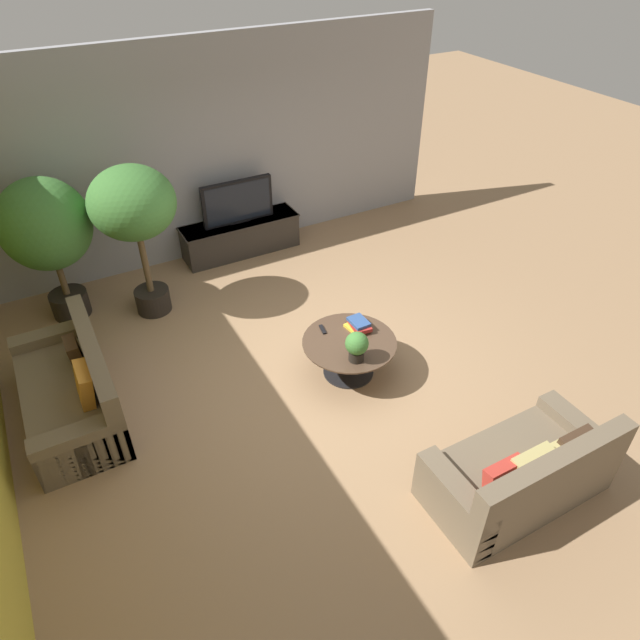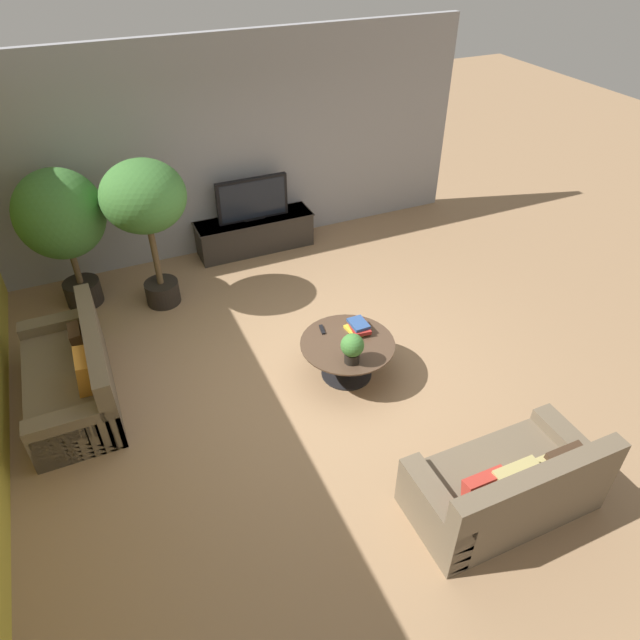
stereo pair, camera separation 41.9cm
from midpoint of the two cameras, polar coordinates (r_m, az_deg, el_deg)
ground_plane at (r=6.53m, az=1.34°, el=-5.30°), size 24.00×24.00×0.00m
back_wall_stone at (r=8.40m, az=-8.35°, el=16.53°), size 7.40×0.12×3.00m
media_console at (r=8.71m, az=-5.15°, el=8.61°), size 1.76×0.50×0.52m
television at (r=8.46m, az=-5.35°, el=11.91°), size 1.06×0.13×0.62m
coffee_table at (r=6.33m, az=4.63°, el=-3.27°), size 1.04×1.04×0.45m
couch_by_wall at (r=6.49m, az=-21.74°, el=-5.52°), size 0.84×1.83×0.84m
couch_near_entry at (r=5.43m, az=20.35°, el=-15.46°), size 1.63×0.84×0.84m
potted_palm_tall at (r=7.56m, az=-23.02°, el=9.28°), size 1.06×1.06×1.84m
potted_palm_corner at (r=7.14m, az=-15.50°, el=11.16°), size 1.01×1.01×1.95m
potted_plant_tabletop at (r=5.88m, az=5.29°, el=-2.78°), size 0.25×0.25×0.34m
book_stack at (r=6.39m, az=5.75°, el=-0.72°), size 0.25×0.31×0.11m
remote_black at (r=6.39m, az=2.10°, el=-1.00°), size 0.07×0.16×0.02m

